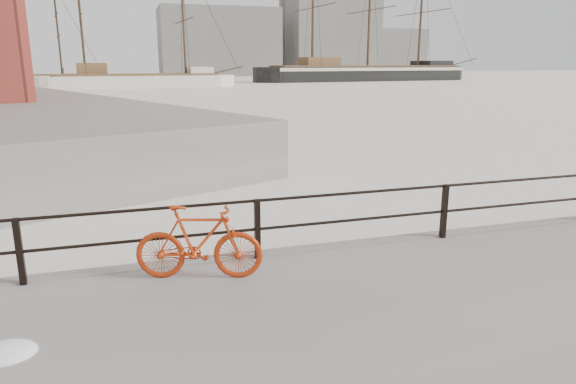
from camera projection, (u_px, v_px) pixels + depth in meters
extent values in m
plane|color=white|center=(436.00, 252.00, 9.68)|extent=(400.00, 400.00, 0.00)
imported|color=#B02D0B|center=(199.00, 242.00, 7.53)|extent=(1.87, 0.81, 1.13)
ellipsoid|color=white|center=(4.00, 345.00, 5.63)|extent=(0.67, 0.53, 0.24)
cube|color=gray|center=(218.00, 43.00, 142.91)|extent=(32.00, 18.00, 18.00)
cube|color=gray|center=(329.00, 34.00, 156.83)|extent=(26.00, 20.00, 24.00)
cube|color=gray|center=(388.00, 52.00, 169.26)|extent=(20.00, 16.00, 14.00)
cylinder|color=gray|center=(284.00, 0.00, 155.30)|extent=(2.80, 2.80, 44.00)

